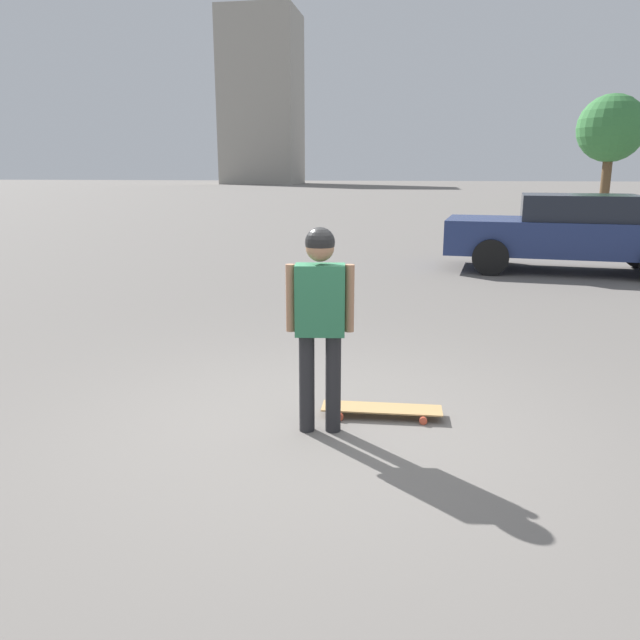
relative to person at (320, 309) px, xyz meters
name	(u,v)px	position (x,y,z in m)	size (l,w,h in m)	color
ground_plane	(320,430)	(0.00, 0.00, -0.97)	(220.00, 220.00, 0.00)	slate
person	(320,309)	(0.00, 0.00, 0.00)	(0.51, 0.25, 1.58)	#262628
skateboard	(382,409)	(0.46, 0.37, -0.91)	(1.00, 0.33, 0.08)	tan
car_parked_near	(572,232)	(3.64, 8.52, -0.18)	(4.95, 2.46, 1.51)	navy
building_block_distant	(262,99)	(-21.87, 83.75, 10.40)	(10.12, 9.71, 22.74)	#9E998E
tree_distant	(611,129)	(10.91, 33.99, 3.21)	(3.71, 3.71, 6.08)	brown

